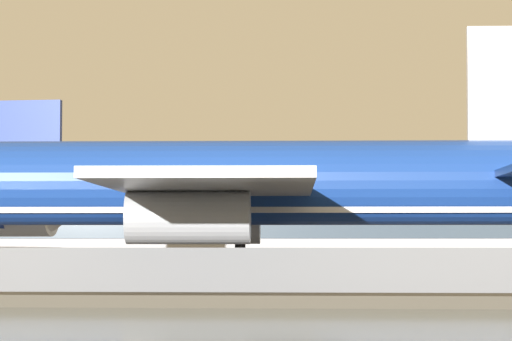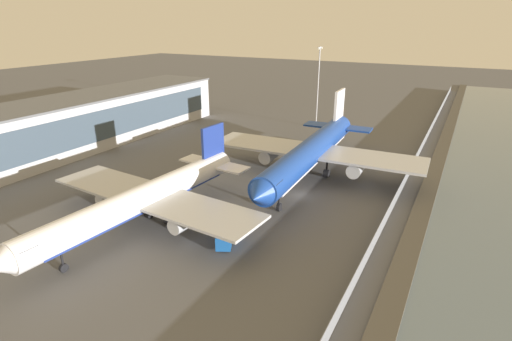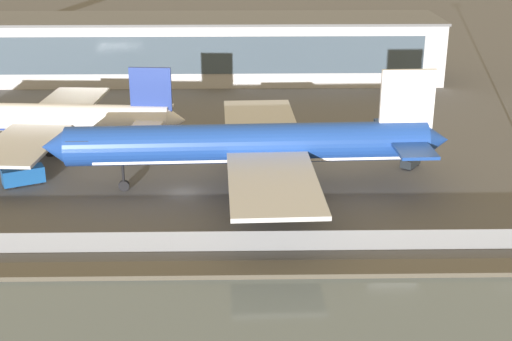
# 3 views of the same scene
# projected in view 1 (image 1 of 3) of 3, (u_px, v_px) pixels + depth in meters

# --- Properties ---
(ground_plane) EXTENTS (500.00, 500.00, 0.00)m
(ground_plane) POSITION_uv_depth(u_px,v_px,m) (42.00, 287.00, 69.38)
(ground_plane) COLOR #565659
(cargo_jet_blue) EXTENTS (50.87, 43.39, 15.22)m
(cargo_jet_blue) POSITION_uv_depth(u_px,v_px,m) (199.00, 187.00, 70.57)
(cargo_jet_blue) COLOR #193D93
(cargo_jet_blue) RESTS_ON ground
(terminal_building) EXTENTS (111.49, 18.13, 12.42)m
(terminal_building) POSITION_uv_depth(u_px,v_px,m) (102.00, 209.00, 131.18)
(terminal_building) COLOR #B2B2B7
(terminal_building) RESTS_ON ground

